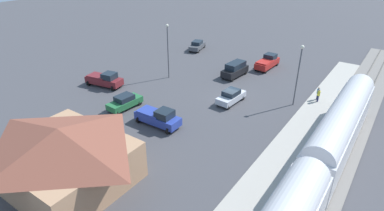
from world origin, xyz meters
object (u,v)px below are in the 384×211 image
(pedestrian_waiting_far, at_px, (318,92))
(light_pole_near_platform, at_px, (299,68))
(suv_black, at_px, (235,69))
(light_pole_lot_center, at_px, (168,45))
(pedestrian_on_platform, at_px, (319,95))
(sedan_charcoal, at_px, (197,45))
(pickup_red, at_px, (267,62))
(station_building, at_px, (63,155))
(pickup_maroon, at_px, (105,79))
(sedan_silver, at_px, (231,96))
(pickup_blue, at_px, (158,117))
(sedan_green, at_px, (125,102))

(pedestrian_waiting_far, bearing_deg, light_pole_near_platform, 50.44)
(suv_black, bearing_deg, light_pole_lot_center, 37.55)
(pedestrian_on_platform, distance_m, pedestrian_waiting_far, 0.68)
(sedan_charcoal, xyz_separation_m, pickup_red, (-14.87, 1.54, 0.15))
(suv_black, xyz_separation_m, light_pole_lot_center, (8.03, 6.17, 3.93))
(suv_black, relative_size, pickup_red, 0.92)
(station_building, height_order, pickup_maroon, station_building)
(sedan_charcoal, height_order, light_pole_near_platform, light_pole_near_platform)
(sedan_silver, xyz_separation_m, light_pole_near_platform, (-6.82, -4.00, 4.02))
(sedan_silver, bearing_deg, light_pole_lot_center, -9.90)
(light_pole_near_platform, bearing_deg, suv_black, -21.69)
(sedan_silver, height_order, light_pole_near_platform, light_pole_near_platform)
(light_pole_near_platform, bearing_deg, pickup_red, -52.61)
(station_building, bearing_deg, pedestrian_waiting_far, -115.54)
(pedestrian_waiting_far, height_order, pickup_red, pickup_red)
(pickup_blue, relative_size, pickup_red, 0.99)
(station_building, bearing_deg, light_pole_near_platform, -113.82)
(sedan_green, height_order, pickup_maroon, pickup_maroon)
(station_building, xyz_separation_m, suv_black, (-0.55, -29.61, -1.58))
(sedan_silver, bearing_deg, station_building, 78.42)
(pedestrian_on_platform, bearing_deg, pickup_red, -39.08)
(sedan_silver, relative_size, light_pole_near_platform, 0.59)
(pickup_blue, distance_m, light_pole_near_platform, 17.85)
(pickup_blue, xyz_separation_m, pickup_maroon, (13.38, -4.00, 0.00))
(pedestrian_on_platform, relative_size, pickup_red, 0.31)
(sedan_silver, xyz_separation_m, suv_black, (3.83, -8.24, 0.27))
(pickup_blue, xyz_separation_m, light_pole_lot_center, (7.90, -11.76, 4.05))
(light_pole_near_platform, bearing_deg, sedan_charcoal, -27.72)
(sedan_silver, xyz_separation_m, pickup_blue, (3.95, 9.69, 0.15))
(station_building, xyz_separation_m, pedestrian_waiting_far, (-13.39, -28.03, -1.44))
(sedan_silver, relative_size, suv_black, 0.92)
(sedan_green, height_order, light_pole_near_platform, light_pole_near_platform)
(pedestrian_on_platform, relative_size, sedan_charcoal, 0.36)
(station_building, bearing_deg, sedan_green, -65.49)
(station_building, height_order, pickup_red, station_building)
(pickup_blue, height_order, light_pole_lot_center, light_pole_lot_center)
(light_pole_near_platform, bearing_deg, pickup_maroon, 21.86)
(suv_black, distance_m, light_pole_lot_center, 10.86)
(pickup_blue, relative_size, light_pole_lot_center, 0.67)
(light_pole_near_platform, bearing_deg, light_pole_lot_center, 5.92)
(pickup_red, height_order, light_pole_near_platform, light_pole_near_platform)
(sedan_silver, xyz_separation_m, pickup_red, (1.20, -14.49, 0.15))
(pickup_blue, xyz_separation_m, pickup_red, (-2.76, -24.18, 0.00))
(pickup_blue, height_order, light_pole_near_platform, light_pole_near_platform)
(pedestrian_waiting_far, relative_size, sedan_silver, 0.37)
(sedan_silver, relative_size, pickup_red, 0.84)
(pedestrian_on_platform, height_order, sedan_silver, pedestrian_on_platform)
(suv_black, height_order, pickup_maroon, suv_black)
(light_pole_lot_center, bearing_deg, pedestrian_waiting_far, -167.59)
(pickup_red, bearing_deg, pickup_maroon, 51.35)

